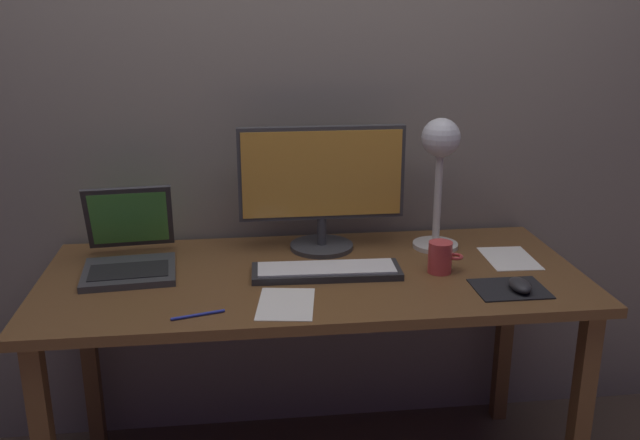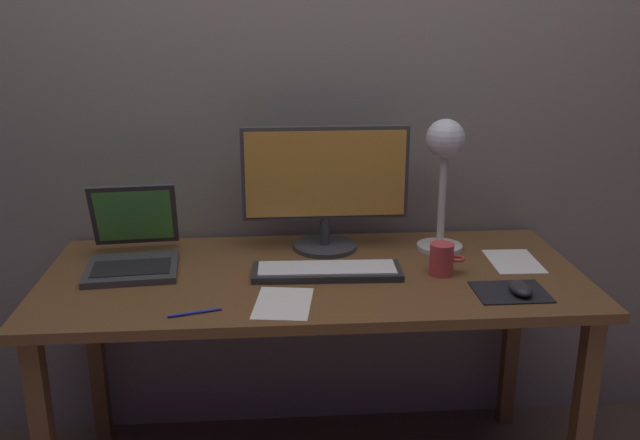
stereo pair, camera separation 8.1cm
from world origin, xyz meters
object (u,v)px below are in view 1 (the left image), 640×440
at_px(monitor, 322,182).
at_px(pen, 198,315).
at_px(mouse, 520,285).
at_px(laptop, 129,245).
at_px(desk_lamp, 440,157).
at_px(keyboard_main, 326,271).
at_px(coffee_mug, 441,257).

bearing_deg(monitor, pen, -128.78).
bearing_deg(pen, mouse, 3.42).
distance_m(laptop, desk_lamp, 1.00).
bearing_deg(mouse, pen, -176.58).
distance_m(monitor, keyboard_main, 0.31).
distance_m(keyboard_main, pen, 0.44).
distance_m(desk_lamp, mouse, 0.50).
relative_size(laptop, coffee_mug, 3.42).
distance_m(laptop, mouse, 1.16).
relative_size(monitor, laptop, 1.46).
bearing_deg(keyboard_main, monitor, 86.55).
xyz_separation_m(monitor, pen, (-0.38, -0.47, -0.22)).
distance_m(monitor, coffee_mug, 0.45).
height_order(laptop, desk_lamp, desk_lamp).
bearing_deg(keyboard_main, coffee_mug, -3.36).
distance_m(keyboard_main, laptop, 0.61).
relative_size(keyboard_main, laptop, 1.23).
height_order(desk_lamp, coffee_mug, desk_lamp).
bearing_deg(mouse, coffee_mug, 136.29).
relative_size(coffee_mug, pen, 0.76).
distance_m(monitor, laptop, 0.63).
xyz_separation_m(keyboard_main, coffee_mug, (0.34, -0.02, 0.04)).
height_order(monitor, keyboard_main, monitor).
bearing_deg(mouse, desk_lamp, 108.83).
height_order(keyboard_main, pen, keyboard_main).
bearing_deg(desk_lamp, pen, -149.72).
bearing_deg(monitor, desk_lamp, -4.92).
distance_m(monitor, desk_lamp, 0.38).
bearing_deg(coffee_mug, laptop, 169.89).
height_order(keyboard_main, laptop, laptop).
xyz_separation_m(desk_lamp, pen, (-0.75, -0.44, -0.30)).
relative_size(mouse, coffee_mug, 0.91).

